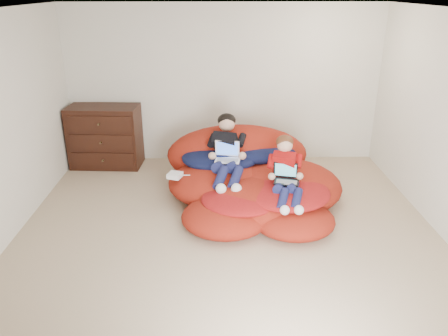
# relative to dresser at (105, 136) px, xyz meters

# --- Properties ---
(room_shell) EXTENTS (5.10, 5.10, 2.77)m
(room_shell) POSITION_rel_dresser_xyz_m (1.90, -2.21, -0.27)
(room_shell) COLOR tan
(room_shell) RESTS_ON ground
(dresser) EXTENTS (1.13, 0.64, 0.98)m
(dresser) POSITION_rel_dresser_xyz_m (0.00, 0.00, 0.00)
(dresser) COLOR black
(dresser) RESTS_ON ground
(beanbag_pile) EXTENTS (2.43, 2.37, 0.94)m
(beanbag_pile) POSITION_rel_dresser_xyz_m (2.23, -1.25, -0.22)
(beanbag_pile) COLOR #A52112
(beanbag_pile) RESTS_ON ground
(cream_pillow) EXTENTS (0.44, 0.28, 0.28)m
(cream_pillow) POSITION_rel_dresser_xyz_m (1.76, -0.41, 0.13)
(cream_pillow) COLOR white
(cream_pillow) RESTS_ON beanbag_pile
(older_boy) EXTENTS (0.45, 1.21, 0.74)m
(older_boy) POSITION_rel_dresser_xyz_m (1.92, -1.13, 0.20)
(older_boy) COLOR black
(older_boy) RESTS_ON beanbag_pile
(younger_boy) EXTENTS (0.38, 0.91, 0.70)m
(younger_boy) POSITION_rel_dresser_xyz_m (2.62, -1.75, 0.14)
(younger_boy) COLOR #A50F0E
(younger_boy) RESTS_ON beanbag_pile
(laptop_white) EXTENTS (0.35, 0.30, 0.24)m
(laptop_white) POSITION_rel_dresser_xyz_m (1.92, -1.24, 0.14)
(laptop_white) COLOR white
(laptop_white) RESTS_ON older_boy
(laptop_black) EXTENTS (0.34, 0.31, 0.22)m
(laptop_black) POSITION_rel_dresser_xyz_m (2.62, -1.79, 0.06)
(laptop_black) COLOR black
(laptop_black) RESTS_ON younger_boy
(power_adapter) EXTENTS (0.22, 0.22, 0.06)m
(power_adapter) POSITION_rel_dresser_xyz_m (1.23, -1.41, -0.07)
(power_adapter) COLOR white
(power_adapter) RESTS_ON beanbag_pile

